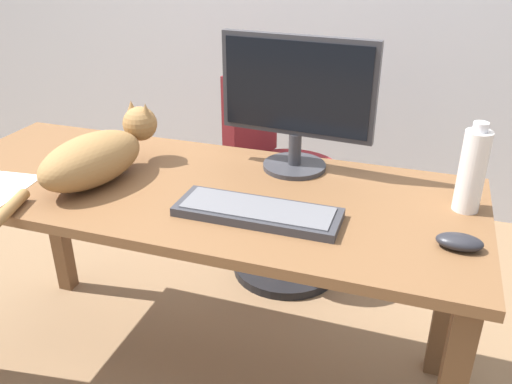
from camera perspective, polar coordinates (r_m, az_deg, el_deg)
The scene contains 8 objects.
ground_plane at distance 2.02m, azimuth -5.53°, elevation -18.53°, with size 8.00×8.00×0.00m, color #846647.
desk at distance 1.64m, azimuth -6.48°, elevation -2.53°, with size 1.67×0.67×0.74m.
office_chair at distance 2.33m, azimuth 2.35°, elevation 0.15°, with size 0.49×0.48×0.92m.
monitor at distance 1.63m, azimuth 4.36°, elevation 9.90°, with size 0.48×0.20×0.41m.
keyboard at distance 1.41m, azimuth 0.18°, elevation -2.13°, with size 0.44×0.15×0.03m.
cat at distance 1.65m, azimuth -16.67°, elevation 3.77°, with size 0.27×0.60×0.20m.
computer_mouse at distance 1.36m, azimuth 20.99°, elevation -5.01°, with size 0.11×0.06×0.04m, color #232328.
water_bottle at distance 1.51m, azimuth 22.17°, elevation 2.16°, with size 0.07×0.07×0.25m.
Camera 1 is at (0.63, -1.29, 1.42)m, focal length 37.30 mm.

